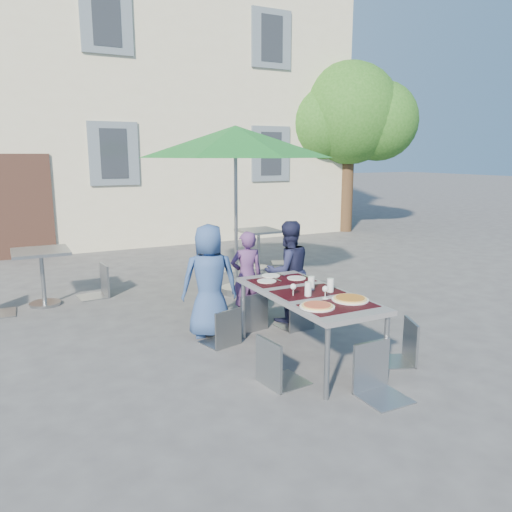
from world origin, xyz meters
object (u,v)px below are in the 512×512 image
chair_2 (298,291)px  chair_3 (277,333)px  bg_chair_r_0 (97,261)px  bg_chair_r_1 (287,237)px  chair_0 (223,305)px  chair_5 (380,339)px  pizza_near_right (350,299)px  bg_chair_l_1 (218,240)px  pizza_near_left (317,306)px  chair_4 (404,317)px  dining_table (307,297)px  cafe_table_0 (42,266)px  child_1 (247,276)px  chair_1 (250,289)px  patio_umbrella (235,143)px  child_2 (288,271)px  child_0 (209,281)px  cafe_table_1 (259,242)px

chair_2 → chair_3: bearing=-128.8°
bg_chair_r_0 → bg_chair_r_1: 3.93m
chair_0 → chair_5: chair_5 is taller
pizza_near_right → bg_chair_l_1: (0.57, 4.76, -0.17)m
pizza_near_left → chair_4: bearing=-1.7°
dining_table → chair_4: bearing=-32.3°
pizza_near_left → cafe_table_0: 4.48m
bg_chair_r_0 → dining_table: bearing=-66.1°
dining_table → cafe_table_0: size_ratio=2.23×
child_1 → chair_1: (-0.14, -0.37, -0.07)m
patio_umbrella → bg_chair_r_0: bearing=157.6°
chair_0 → cafe_table_0: chair_0 is taller
child_2 → chair_0: 1.21m
chair_2 → bg_chair_l_1: bearing=84.0°
child_0 → bg_chair_r_1: 4.34m
child_2 → chair_1: (-0.61, -0.10, -0.13)m
pizza_near_right → dining_table: bearing=114.4°
child_0 → child_1: 0.75m
child_2 → chair_5: child_2 is taller
dining_table → chair_1: bearing=96.9°
child_1 → chair_1: 0.40m
child_1 → pizza_near_right: bearing=104.2°
bg_chair_r_0 → child_0: bearing=-69.4°
bg_chair_r_1 → bg_chair_r_0: bearing=-168.7°
chair_1 → cafe_table_0: bearing=134.1°
child_1 → chair_0: size_ratio=1.43×
chair_1 → child_1: bearing=70.0°
child_0 → cafe_table_1: child_0 is taller
chair_0 → chair_5: size_ratio=0.91×
chair_3 → chair_4: 1.45m
chair_2 → chair_4: size_ratio=0.99×
chair_4 → bg_chair_r_1: bearing=73.6°
pizza_near_left → bg_chair_r_1: size_ratio=0.36×
child_0 → cafe_table_0: size_ratio=1.67×
pizza_near_right → child_2: child_2 is taller
pizza_near_right → cafe_table_0: cafe_table_0 is taller
chair_4 → bg_chair_r_1: 5.06m
child_2 → chair_0: child_2 is taller
pizza_near_left → child_1: (0.22, 1.99, -0.17)m
child_0 → bg_chair_l_1: (1.44, 3.17, -0.10)m
child_1 → bg_chair_r_0: child_1 is taller
patio_umbrella → chair_4: bearing=-82.5°
child_2 → chair_4: (0.38, -1.75, -0.16)m
chair_1 → cafe_table_1: (1.67, 3.00, -0.00)m
pizza_near_right → chair_5: size_ratio=0.40×
child_0 → pizza_near_left: bearing=121.4°
child_2 → child_0: bearing=5.3°
chair_1 → chair_4: chair_1 is taller
chair_4 → dining_table: bearing=147.7°
pizza_near_left → chair_1: bearing=87.0°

